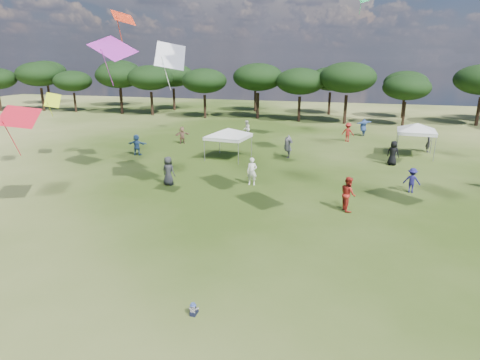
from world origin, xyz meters
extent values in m
cylinder|color=black|center=(-49.10, 43.01, 1.55)|extent=(0.35, 0.35, 3.09)
cylinder|color=black|center=(-42.82, 45.10, 1.76)|extent=(0.40, 0.40, 3.51)
ellipsoid|color=black|center=(-42.82, 45.10, 5.62)|extent=(6.82, 6.82, 3.68)
cylinder|color=black|center=(-36.96, 45.10, 1.46)|extent=(0.33, 0.33, 2.92)
ellipsoid|color=black|center=(-36.96, 45.10, 4.67)|extent=(5.67, 5.67, 3.06)
cylinder|color=black|center=(-29.06, 45.29, 1.75)|extent=(0.40, 0.40, 3.49)
ellipsoid|color=black|center=(-29.06, 45.29, 5.59)|extent=(6.79, 6.79, 3.66)
cylinder|color=black|center=(-23.92, 45.02, 1.66)|extent=(0.38, 0.38, 3.32)
ellipsoid|color=black|center=(-23.92, 45.02, 5.31)|extent=(6.44, 6.44, 3.47)
cylinder|color=black|center=(-15.51, 44.30, 1.57)|extent=(0.36, 0.36, 3.14)
ellipsoid|color=black|center=(-15.51, 44.30, 5.03)|extent=(6.11, 6.11, 3.29)
cylinder|color=black|center=(-8.39, 45.81, 1.73)|extent=(0.40, 0.40, 3.46)
ellipsoid|color=black|center=(-8.39, 45.81, 5.54)|extent=(6.73, 6.73, 3.63)
cylinder|color=black|center=(-2.58, 44.63, 1.61)|extent=(0.37, 0.37, 3.21)
ellipsoid|color=black|center=(-2.58, 44.63, 5.14)|extent=(6.24, 6.24, 3.36)
cylinder|color=black|center=(3.26, 44.18, 1.78)|extent=(0.41, 0.41, 3.56)
ellipsoid|color=black|center=(3.26, 44.18, 5.69)|extent=(6.91, 6.91, 3.73)
cylinder|color=black|center=(10.19, 44.51, 1.44)|extent=(0.33, 0.33, 2.88)
ellipsoid|color=black|center=(10.19, 44.51, 4.61)|extent=(5.60, 5.60, 3.02)
cylinder|color=black|center=(18.96, 46.98, 1.72)|extent=(0.39, 0.39, 3.44)
cylinder|color=black|center=(-48.93, 53.79, 1.78)|extent=(0.41, 0.41, 3.56)
ellipsoid|color=black|center=(-48.93, 53.79, 5.70)|extent=(6.92, 6.92, 3.73)
cylinder|color=black|center=(-34.09, 53.56, 1.81)|extent=(0.41, 0.41, 3.62)
ellipsoid|color=black|center=(-34.09, 53.56, 5.80)|extent=(7.03, 7.03, 3.79)
cylinder|color=black|center=(-23.40, 51.57, 1.68)|extent=(0.39, 0.39, 3.37)
ellipsoid|color=black|center=(-23.40, 51.57, 5.39)|extent=(6.54, 6.54, 3.53)
cylinder|color=black|center=(-10.52, 53.31, 1.56)|extent=(0.36, 0.36, 3.11)
ellipsoid|color=black|center=(-10.52, 53.31, 4.98)|extent=(6.05, 6.05, 3.26)
cylinder|color=black|center=(0.83, 52.52, 1.60)|extent=(0.37, 0.37, 3.20)
ellipsoid|color=black|center=(0.83, 52.52, 5.12)|extent=(6.21, 6.21, 3.35)
cylinder|color=black|center=(10.82, 51.34, 1.50)|extent=(0.34, 0.34, 2.99)
ellipsoid|color=black|center=(10.82, 51.34, 4.79)|extent=(5.81, 5.81, 3.13)
cylinder|color=gray|center=(-7.17, 21.42, 0.93)|extent=(0.06, 0.06, 1.86)
cylinder|color=gray|center=(-4.24, 21.08, 0.93)|extent=(0.06, 0.06, 1.86)
cylinder|color=gray|center=(-6.83, 24.35, 0.93)|extent=(0.06, 0.06, 1.86)
cylinder|color=gray|center=(-3.90, 24.01, 0.93)|extent=(0.06, 0.06, 1.86)
cube|color=white|center=(-5.54, 22.72, 1.81)|extent=(3.44, 3.44, 0.25)
pyramid|color=white|center=(-5.54, 22.72, 2.53)|extent=(6.28, 6.28, 0.60)
cylinder|color=gray|center=(7.85, 26.37, 1.06)|extent=(0.06, 0.06, 2.13)
cylinder|color=gray|center=(10.65, 26.15, 1.06)|extent=(0.06, 0.06, 2.13)
cylinder|color=gray|center=(8.06, 29.17, 1.06)|extent=(0.06, 0.06, 2.13)
cylinder|color=gray|center=(10.86, 28.95, 1.06)|extent=(0.06, 0.06, 2.13)
cube|color=white|center=(9.35, 27.66, 2.08)|extent=(3.19, 3.19, 0.25)
pyramid|color=white|center=(9.35, 27.66, 2.80)|extent=(6.03, 6.03, 0.60)
cube|color=black|center=(-0.46, 2.14, 0.07)|extent=(0.19, 0.19, 0.14)
cube|color=black|center=(-0.52, 2.27, 0.04)|extent=(0.07, 0.17, 0.08)
cube|color=black|center=(-0.39, 2.27, 0.04)|extent=(0.07, 0.17, 0.08)
cube|color=white|center=(-0.46, 2.14, 0.23)|extent=(0.18, 0.13, 0.19)
cylinder|color=white|center=(-0.57, 2.19, 0.23)|extent=(0.06, 0.18, 0.11)
cylinder|color=white|center=(-0.34, 2.19, 0.23)|extent=(0.06, 0.18, 0.11)
sphere|color=#E0B293|center=(-0.46, 2.14, 0.36)|extent=(0.13, 0.13, 0.13)
cone|color=#556EC8|center=(-0.46, 2.14, 0.39)|extent=(0.21, 0.21, 0.02)
cylinder|color=#556EC8|center=(-0.46, 2.14, 0.42)|extent=(0.14, 0.14, 0.06)
imported|color=#515055|center=(-0.86, 24.24, 0.96)|extent=(1.42, 2.43, 1.92)
imported|color=#875D49|center=(-11.63, 27.34, 0.83)|extent=(1.42, 1.45, 1.66)
imported|color=black|center=(7.33, 24.04, 0.95)|extent=(1.10, 0.95, 1.91)
imported|color=maroon|center=(3.82, 32.56, 0.94)|extent=(1.36, 1.02, 1.88)
imported|color=#28292C|center=(-7.19, 14.74, 0.95)|extent=(1.05, 0.81, 1.90)
imported|color=navy|center=(-13.42, 21.79, 0.90)|extent=(1.71, 0.71, 1.79)
imported|color=navy|center=(7.89, 17.29, 0.78)|extent=(1.11, 0.80, 1.55)
imported|color=silver|center=(-6.40, 31.99, 0.89)|extent=(0.81, 0.97, 1.79)
imported|color=#2D2C31|center=(10.76, 29.68, 0.86)|extent=(0.46, 0.66, 1.71)
imported|color=white|center=(-1.96, 16.23, 0.90)|extent=(0.66, 0.44, 1.81)
imported|color=#A0231A|center=(4.15, 13.09, 0.95)|extent=(1.01, 1.12, 1.90)
imported|color=navy|center=(5.36, 36.07, 0.93)|extent=(1.99, 2.12, 1.86)
plane|color=red|center=(-12.10, 8.32, 5.15)|extent=(2.76, 2.87, 1.06)
plane|color=purple|center=(-10.49, 14.77, 8.55)|extent=(3.15, 2.79, 1.79)
plane|color=red|center=(-10.63, 16.49, 10.45)|extent=(2.24, 2.48, 1.15)
plane|color=#BAD716|center=(-18.57, 18.53, 4.82)|extent=(1.52, 1.70, 1.23)
plane|color=silver|center=(-5.78, 12.83, 8.09)|extent=(2.27, 2.38, 1.65)
camera|label=1|loc=(3.94, -8.17, 7.95)|focal=30.00mm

